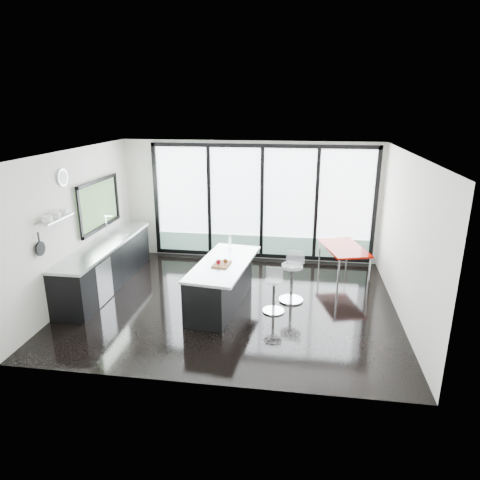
% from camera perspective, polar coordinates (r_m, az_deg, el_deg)
% --- Properties ---
extents(floor, '(6.00, 5.00, 0.00)m').
position_cam_1_polar(floor, '(8.17, -1.01, -8.31)').
color(floor, black).
rests_on(floor, ground).
extents(ceiling, '(6.00, 5.00, 0.00)m').
position_cam_1_polar(ceiling, '(7.39, -1.13, 11.60)').
color(ceiling, white).
rests_on(ceiling, wall_back).
extents(wall_back, '(6.00, 0.09, 2.80)m').
position_cam_1_polar(wall_back, '(10.03, 2.77, 4.34)').
color(wall_back, silver).
rests_on(wall_back, ground).
extents(wall_front, '(6.00, 0.00, 2.80)m').
position_cam_1_polar(wall_front, '(5.36, -5.44, -6.41)').
color(wall_front, silver).
rests_on(wall_front, ground).
extents(wall_left, '(0.26, 5.00, 2.80)m').
position_cam_1_polar(wall_left, '(8.84, -20.19, 3.37)').
color(wall_left, silver).
rests_on(wall_left, ground).
extents(wall_right, '(0.00, 5.00, 2.80)m').
position_cam_1_polar(wall_right, '(7.78, 21.30, 0.15)').
color(wall_right, silver).
rests_on(wall_right, ground).
extents(counter_cabinets, '(0.69, 3.24, 1.36)m').
position_cam_1_polar(counter_cabinets, '(9.12, -17.43, -3.15)').
color(counter_cabinets, black).
rests_on(counter_cabinets, floor).
extents(island, '(1.13, 2.18, 1.11)m').
position_cam_1_polar(island, '(7.92, -2.59, -5.76)').
color(island, black).
rests_on(island, floor).
extents(bar_stool_near, '(0.40, 0.40, 0.62)m').
position_cam_1_polar(bar_stool_near, '(7.73, 4.53, -7.41)').
color(bar_stool_near, silver).
rests_on(bar_stool_near, floor).
extents(bar_stool_far, '(0.59, 0.59, 0.74)m').
position_cam_1_polar(bar_stool_far, '(8.15, 6.89, -5.68)').
color(bar_stool_far, silver).
rests_on(bar_stool_far, floor).
extents(red_table, '(1.08, 1.46, 0.70)m').
position_cam_1_polar(red_table, '(9.40, 13.57, -2.94)').
color(red_table, '#870800').
rests_on(red_table, floor).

